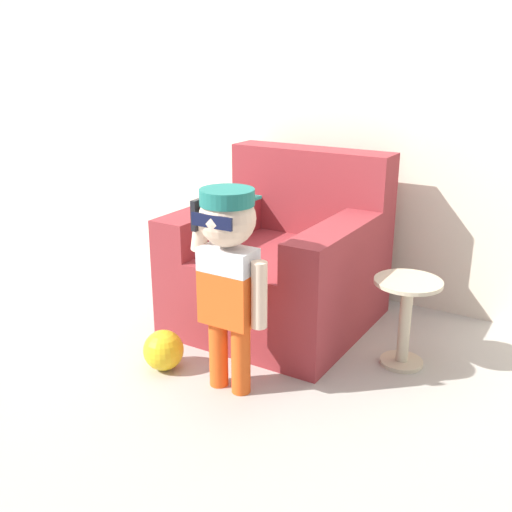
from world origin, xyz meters
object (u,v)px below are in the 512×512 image
person_child (228,260)px  toy_ball (163,350)px  side_table (406,314)px  armchair (282,264)px

person_child → toy_ball: size_ratio=4.73×
side_table → toy_ball: 1.15m
side_table → toy_ball: (-0.95, -0.64, -0.17)m
person_child → toy_ball: person_child is taller
armchair → side_table: (0.75, -0.15, -0.07)m
side_table → person_child: bearing=-133.4°
armchair → side_table: 0.76m
person_child → side_table: 0.91m
armchair → person_child: 0.83m
armchair → person_child: size_ratio=1.06×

